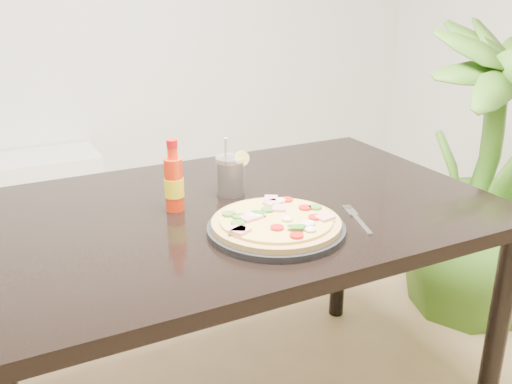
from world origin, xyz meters
name	(u,v)px	position (x,y,z in m)	size (l,w,h in m)	color
dining_table	(237,233)	(-0.04, 0.46, 0.67)	(1.40, 0.90, 0.75)	black
plate	(276,229)	(-0.03, 0.26, 0.76)	(0.34, 0.34, 0.02)	black
pizza	(276,222)	(-0.03, 0.26, 0.78)	(0.32, 0.32, 0.03)	tan
hot_sauce_bottle	(174,183)	(-0.20, 0.50, 0.83)	(0.05, 0.05, 0.19)	red
cola_cup	(231,176)	(-0.02, 0.55, 0.80)	(0.09, 0.08, 0.17)	black
fork	(357,218)	(0.20, 0.23, 0.75)	(0.07, 0.18, 0.00)	silver
houseplant	(484,176)	(1.14, 0.65, 0.59)	(0.66, 0.66, 1.19)	#437920
plant_pot	(468,282)	(1.14, 0.65, 0.11)	(0.28, 0.28, 0.22)	brown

